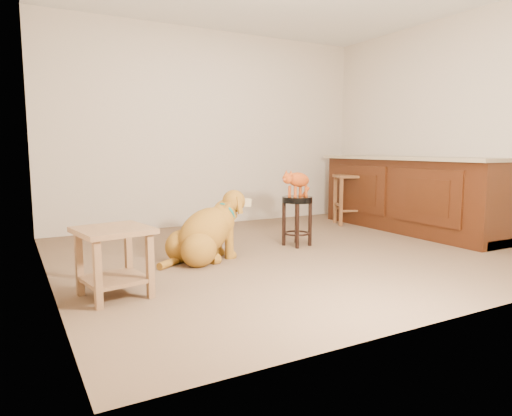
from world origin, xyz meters
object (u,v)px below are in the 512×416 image
side_table (114,251)px  golden_retriever (206,234)px  tabby_kitten (297,181)px  padded_stool (297,211)px  wood_stool (348,199)px

side_table → golden_retriever: size_ratio=0.52×
golden_retriever → tabby_kitten: (1.10, 0.14, 0.45)m
padded_stool → golden_retriever: golden_retriever is taller
padded_stool → side_table: padded_stool is taller
padded_stool → wood_stool: (1.40, 0.82, -0.02)m
padded_stool → wood_stool: wood_stool is taller
golden_retriever → side_table: bearing=-160.7°
padded_stool → golden_retriever: (-1.11, -0.15, -0.12)m
padded_stool → golden_retriever: size_ratio=0.50×
padded_stool → tabby_kitten: bearing=-172.7°
wood_stool → padded_stool: bearing=-149.6°
tabby_kitten → wood_stool: bearing=17.2°
padded_stool → golden_retriever: 1.13m
side_table → padded_stool: bearing=21.1°
padded_stool → side_table: bearing=-158.9°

